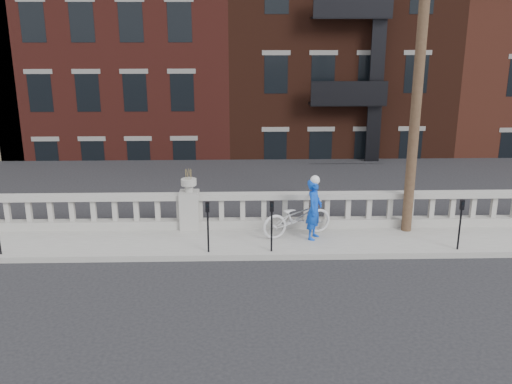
{
  "coord_description": "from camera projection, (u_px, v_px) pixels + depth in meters",
  "views": [
    {
      "loc": [
        1.48,
        -11.58,
        5.92
      ],
      "look_at": [
        1.88,
        3.2,
        1.45
      ],
      "focal_mm": 40.0,
      "sensor_mm": 36.0,
      "label": 1
    }
  ],
  "objects": [
    {
      "name": "ground",
      "position": [
        176.0,
        296.0,
        12.76
      ],
      "size": [
        120.0,
        120.0,
        0.0
      ],
      "primitive_type": "plane",
      "color": "black",
      "rests_on": "ground"
    },
    {
      "name": "sidewalk",
      "position": [
        188.0,
        243.0,
        15.61
      ],
      "size": [
        32.0,
        2.2,
        0.15
      ],
      "primitive_type": "cube",
      "color": "gray",
      "rests_on": "ground"
    },
    {
      "name": "balustrade",
      "position": [
        190.0,
        212.0,
        16.35
      ],
      "size": [
        28.0,
        0.34,
        1.03
      ],
      "color": "gray",
      "rests_on": "sidewalk"
    },
    {
      "name": "planter_pedestal",
      "position": [
        190.0,
        206.0,
        16.3
      ],
      "size": [
        0.55,
        0.55,
        1.76
      ],
      "color": "gray",
      "rests_on": "sidewalk"
    },
    {
      "name": "lower_level",
      "position": [
        225.0,
        77.0,
        34.06
      ],
      "size": [
        80.0,
        44.0,
        20.8
      ],
      "color": "#605E59",
      "rests_on": "ground"
    },
    {
      "name": "utility_pole",
      "position": [
        421.0,
        47.0,
        14.85
      ],
      "size": [
        1.6,
        0.28,
        10.0
      ],
      "color": "#422D1E",
      "rests_on": "sidewalk"
    },
    {
      "name": "parking_meter_b",
      "position": [
        208.0,
        221.0,
        14.55
      ],
      "size": [
        0.1,
        0.09,
        1.36
      ],
      "color": "black",
      "rests_on": "sidewalk"
    },
    {
      "name": "parking_meter_c",
      "position": [
        272.0,
        221.0,
        14.59
      ],
      "size": [
        0.1,
        0.09,
        1.36
      ],
      "color": "black",
      "rests_on": "sidewalk"
    },
    {
      "name": "parking_meter_d",
      "position": [
        461.0,
        219.0,
        14.72
      ],
      "size": [
        0.1,
        0.09,
        1.36
      ],
      "color": "black",
      "rests_on": "sidewalk"
    },
    {
      "name": "bicycle",
      "position": [
        297.0,
        217.0,
        15.78
      ],
      "size": [
        2.17,
        1.38,
        1.08
      ],
      "primitive_type": "imported",
      "rotation": [
        0.0,
        0.0,
        1.93
      ],
      "color": "beige",
      "rests_on": "sidewalk"
    },
    {
      "name": "cyclist",
      "position": [
        314.0,
        209.0,
        15.48
      ],
      "size": [
        0.62,
        0.73,
        1.68
      ],
      "primitive_type": "imported",
      "rotation": [
        0.0,
        0.0,
        1.14
      ],
      "color": "#0C40BF",
      "rests_on": "sidewalk"
    }
  ]
}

